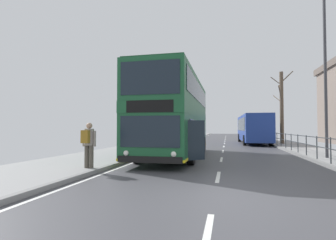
# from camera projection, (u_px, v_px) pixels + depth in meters

# --- Properties ---
(ground) EXTENTS (15.80, 140.00, 0.20)m
(ground) POSITION_uv_depth(u_px,v_px,m) (183.00, 194.00, 6.08)
(ground) COLOR #444449
(double_decker_bus_main) EXTENTS (3.36, 10.30, 4.38)m
(double_decker_bus_main) POSITION_uv_depth(u_px,v_px,m) (176.00, 116.00, 14.35)
(double_decker_bus_main) COLOR #19512D
(double_decker_bus_main) RESTS_ON ground
(background_bus_far_lane) EXTENTS (2.78, 10.83, 2.93)m
(background_bus_far_lane) POSITION_uv_depth(u_px,v_px,m) (253.00, 128.00, 27.14)
(background_bus_far_lane) COLOR navy
(background_bus_far_lane) RESTS_ON ground
(pedestrian_railing_far_kerb) EXTENTS (0.05, 25.20, 1.08)m
(pedestrian_railing_far_kerb) POSITION_uv_depth(u_px,v_px,m) (302.00, 141.00, 14.64)
(pedestrian_railing_far_kerb) COLOR #2D3338
(pedestrian_railing_far_kerb) RESTS_ON ground
(pedestrian_with_backpack) EXTENTS (0.54, 0.52, 1.66)m
(pedestrian_with_backpack) POSITION_uv_depth(u_px,v_px,m) (89.00, 142.00, 9.40)
(pedestrian_with_backpack) COLOR #4C473D
(pedestrian_with_backpack) RESTS_ON ground
(street_lamp_far_side) EXTENTS (0.28, 0.60, 8.41)m
(street_lamp_far_side) POSITION_uv_depth(u_px,v_px,m) (325.00, 61.00, 12.82)
(street_lamp_far_side) COLOR #38383D
(street_lamp_far_side) RESTS_ON ground
(bare_tree_far_00) EXTENTS (1.93, 3.19, 6.91)m
(bare_tree_far_00) POSITION_uv_depth(u_px,v_px,m) (282.00, 106.00, 24.63)
(bare_tree_far_00) COLOR brown
(bare_tree_far_00) RESTS_ON ground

